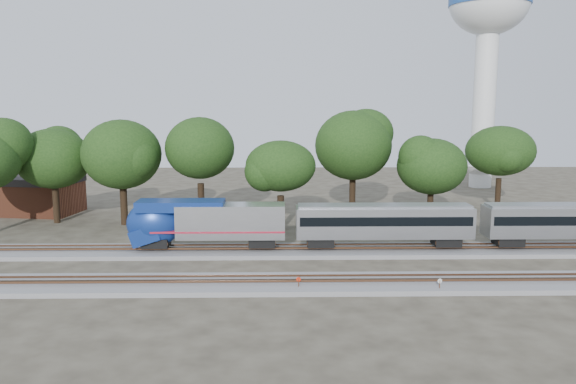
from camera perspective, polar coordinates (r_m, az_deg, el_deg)
The scene contains 15 objects.
ground at distance 48.43m, azimuth 0.09°, elevation -8.07°, with size 160.00×160.00×0.00m, color #383328.
track_far at distance 54.14m, azimuth -0.04°, elevation -6.01°, with size 160.00×5.00×0.73m.
track_near at distance 44.56m, azimuth 0.19°, elevation -9.31°, with size 160.00×5.00×0.73m.
switch_stand_red at distance 43.24m, azimuth 1.08°, elevation -9.16°, with size 0.36×0.13×1.15m.
switch_stand_white at distance 44.34m, azimuth 15.16°, elevation -9.01°, with size 0.36×0.13×1.15m.
switch_lever at distance 43.57m, azimuth 8.95°, elevation -9.93°, with size 0.50×0.30×0.30m, color #512D19.
water_tower at distance 102.50m, azimuth 19.68°, elevation 15.63°, with size 13.19×13.19×36.50m.
brick_building at distance 80.12m, azimuth -24.12°, elevation -0.26°, with size 11.17×8.70×4.88m.
tree_1 at distance 72.21m, azimuth -22.75°, elevation 3.13°, with size 7.89×7.89×11.12m.
tree_2 at distance 68.32m, azimuth -16.55°, elevation 3.67°, with size 8.49×8.49×11.98m.
tree_3 at distance 66.74m, azimuth -8.94°, elevation 4.41°, with size 9.20×9.20×12.97m.
tree_4 at distance 62.94m, azimuth -0.76°, elevation 2.63°, with size 7.41×7.41×10.44m.
tree_5 at distance 70.19m, azimuth 6.64°, elevation 4.72°, with size 9.25×9.25×13.05m.
tree_6 at distance 69.00m, azimuth 14.38°, elevation 2.52°, with size 6.93×6.93×9.78m.
tree_7 at distance 80.06m, azimuth 20.77°, elevation 3.91°, with size 8.13×8.13×11.46m.
Camera 1 is at (-0.90, -46.32, 14.13)m, focal length 35.00 mm.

